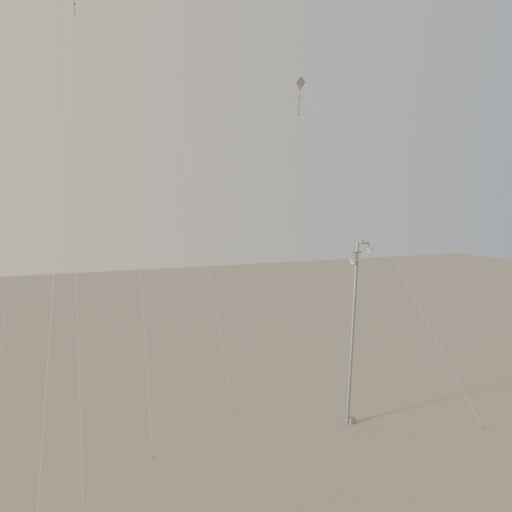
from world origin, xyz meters
name	(u,v)px	position (x,y,z in m)	size (l,w,h in m)	color
ground	(292,493)	(0.00, 0.00, 0.00)	(160.00, 160.00, 0.00)	gray
street_lamp	(354,326)	(7.14, 6.24, 5.21)	(1.61, 0.68, 9.77)	gray
kite_3	(66,88)	(-8.12, 2.65, 16.07)	(3.96, 9.01, 21.14)	maroon
kite_4	(334,148)	(7.86, 9.54, 14.60)	(6.20, 9.21, 18.73)	#282422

